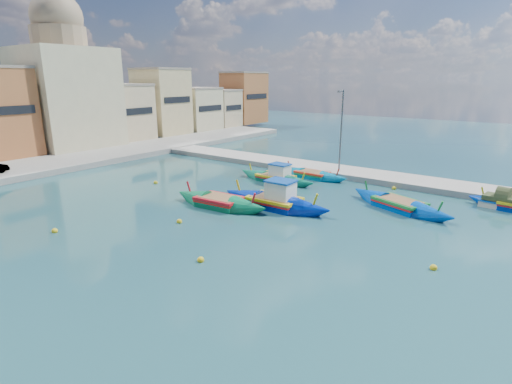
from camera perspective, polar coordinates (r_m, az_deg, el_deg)
ground at (r=21.93m, az=6.54°, el=-8.41°), size 160.00×160.00×0.00m
east_quay at (r=37.81m, az=20.31°, el=1.55°), size 4.00×70.00×0.50m
north_quay at (r=46.08m, az=-30.46°, el=2.83°), size 80.00×8.00×0.60m
north_townhouses at (r=54.87m, az=-27.94°, el=9.94°), size 83.20×7.87×10.19m
church_block at (r=56.83m, az=-25.63°, el=13.83°), size 10.00×10.00×19.10m
quay_street_lamp at (r=38.58m, az=12.03°, el=8.65°), size 1.18×0.16×8.00m
luzzu_turquoise_cabin at (r=36.04m, az=2.86°, el=1.97°), size 2.24×8.33×2.65m
luzzu_blue_cabin at (r=28.79m, az=2.70°, el=-1.48°), size 2.47×9.15×3.22m
luzzu_cyan_mid at (r=37.82m, az=8.00°, el=2.37°), size 2.17×7.51×2.19m
luzzu_green at (r=29.11m, az=-5.20°, el=-1.57°), size 2.69×8.29×2.57m
luzzu_blue_south at (r=30.25m, az=19.75°, el=-1.82°), size 4.90×8.82×2.51m
tender_far at (r=33.63m, az=31.69°, el=-1.28°), size 1.90×2.96×1.36m
mooring_buoys at (r=26.55m, az=-3.11°, el=-3.72°), size 22.33×24.34×0.36m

